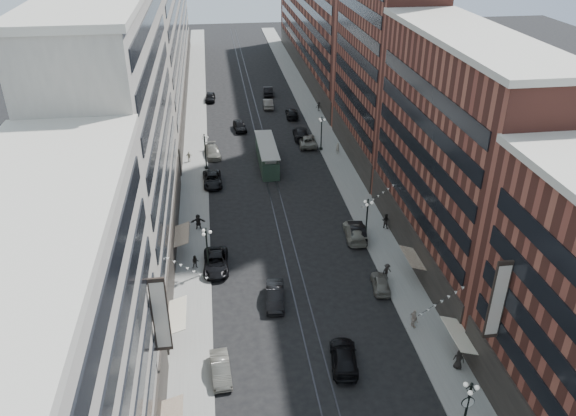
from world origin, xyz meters
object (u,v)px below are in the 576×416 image
car_4 (381,283)px  car_12 (292,113)px  pedestrian_extra_1 (459,359)px  car_5 (275,296)px  car_13 (240,126)px  car_11 (307,140)px  car_extra_1 (268,91)px  car_extra_0 (301,133)px  car_1 (221,369)px  car_2 (216,262)px  lamppost_se_near (467,408)px  car_7 (212,179)px  car_14 (268,104)px  pedestrian_5 (198,222)px  pedestrian_extra_0 (189,229)px  streetcar (267,155)px  car_10 (357,232)px  pedestrian_9 (319,107)px  pedestrian_2 (195,262)px  pedestrian_extra_2 (387,271)px  lamppost_sw_far (207,249)px  pedestrian_4 (414,319)px  lamppost_se_mid (321,132)px  lamppost_se_far (367,219)px  car_6 (344,357)px  pedestrian_7 (386,221)px  car_9 (210,97)px  car_extra_2 (355,231)px  pedestrian_8 (338,148)px  lamppost_sw_mid (205,150)px  car_8 (213,152)px

car_4 → car_12: car_12 is taller
pedestrian_extra_1 → car_5: bearing=-5.4°
car_13 → car_11: bearing=-44.5°
car_extra_1 → pedestrian_extra_1: 80.17m
car_11 → car_extra_0: car_extra_0 is taller
car_1 → car_2: (0.00, 15.96, 0.07)m
lamppost_se_near → car_4: size_ratio=1.31×
car_11 → car_12: bearing=-83.9°
car_5 → car_7: bearing=107.4°
car_11 → car_14: car_14 is taller
pedestrian_5 → pedestrian_extra_0: pedestrian_5 is taller
streetcar → car_extra_1: bearing=83.8°
car_12 → car_14: car_14 is taller
car_10 → pedestrian_9: pedestrian_9 is taller
car_2 → pedestrian_2: pedestrian_2 is taller
car_12 → car_extra_0: car_extra_0 is taller
pedestrian_2 → pedestrian_extra_2: size_ratio=0.91×
lamppost_sw_far → pedestrian_4: size_ratio=2.85×
car_extra_1 → pedestrian_extra_1: (7.93, -79.78, 0.21)m
lamppost_se_near → car_13: 67.93m
lamppost_se_mid → car_4: lamppost_se_mid is taller
lamppost_se_far → car_6: bearing=-109.9°
pedestrian_7 → pedestrian_9: bearing=-56.0°
car_7 → car_13: 21.60m
car_2 → car_14: (11.39, 53.55, 0.04)m
car_13 → pedestrian_5: 34.04m
pedestrian_7 → car_extra_0: size_ratio=0.31×
car_12 → pedestrian_5: 42.48m
pedestrian_7 → car_extra_0: bearing=-45.9°
car_4 → car_12: bearing=-80.7°
pedestrian_5 → car_extra_0: (17.12, 28.15, -0.23)m
pedestrian_4 → car_9: (-17.86, 71.70, -0.30)m
car_10 → car_extra_2: size_ratio=0.89×
streetcar → pedestrian_9: streetcar is taller
car_6 → car_extra_0: size_ratio=0.90×
car_4 → pedestrian_8: pedestrian_8 is taller
pedestrian_5 → streetcar: bearing=60.7°
car_1 → pedestrian_extra_2: size_ratio=2.61×
lamppost_se_far → lamppost_sw_mid: bearing=128.7°
car_8 → car_9: bearing=82.4°
car_12 → car_extra_2: 43.35m
car_6 → pedestrian_extra_0: size_ratio=3.67×
streetcar → car_9: 33.61m
lamppost_se_mid → pedestrian_7: 25.75m
lamppost_sw_far → car_14: size_ratio=1.07×
lamppost_se_near → car_6: size_ratio=1.01×
lamppost_sw_far → car_10: 18.41m
car_7 → car_14: bearing=68.7°
lamppost_sw_mid → car_extra_1: size_ratio=1.03×
car_extra_2 → pedestrian_extra_0: bearing=-4.8°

